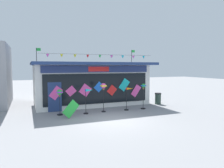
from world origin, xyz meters
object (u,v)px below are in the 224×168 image
Objects in this scene: kite_shop_building at (89,82)px; trash_bin at (158,98)px; wind_spinner_right at (143,90)px; wind_spinner_far_left at (60,95)px; wind_spinner_left at (88,96)px; wind_spinner_center_left at (103,88)px; wind_spinner_center_right at (129,94)px; display_kite_on_ground at (71,109)px.

trash_bin is (5.01, -2.92, -1.25)m from kite_shop_building.
trash_bin is (2.12, 1.24, -0.90)m from wind_spinner_right.
wind_spinner_far_left is 8.08m from trash_bin.
wind_spinner_left is at bearing -168.74° from trash_bin.
wind_spinner_left is 1.19m from wind_spinner_center_left.
wind_spinner_far_left is at bearing 177.00° from wind_spinner_right.
kite_shop_building is 4.88m from wind_spinner_far_left.
wind_spinner_right is at bearing -55.17° from kite_shop_building.
kite_shop_building is at bearing 88.37° from wind_spinner_center_left.
wind_spinner_right reaches higher than trash_bin.
wind_spinner_center_right is 4.29m from display_kite_on_ground.
kite_shop_building is 5.07m from wind_spinner_right.
wind_spinner_right is (1.17, -0.04, 0.25)m from wind_spinner_center_right.
wind_spinner_left is 0.84× the size of wind_spinner_center_left.
trash_bin is 7.72m from display_kite_on_ground.
wind_spinner_left reaches higher than display_kite_on_ground.
wind_spinner_right is at bearing -2.44° from wind_spinner_center_left.
wind_spinner_center_left is at bearing 177.56° from wind_spinner_right.
wind_spinner_center_right reaches higher than display_kite_on_ground.
wind_spinner_center_right is at bearing 0.74° from wind_spinner_left.
trash_bin is at bearing 11.26° from wind_spinner_left.
kite_shop_building is 5.93m from trash_bin.
trash_bin is (5.12, 1.11, -1.14)m from wind_spinner_center_left.
wind_spinner_far_left is 1.33m from display_kite_on_ground.
kite_shop_building is 4.50m from wind_spinner_center_right.
wind_spinner_far_left is (-2.98, -3.85, -0.45)m from kite_shop_building.
wind_spinner_center_right is at bearing -67.35° from kite_shop_building.
wind_spinner_center_left is 5.36m from trash_bin.
kite_shop_building is 4.36m from wind_spinner_left.
trash_bin is at bearing 6.64° from wind_spinner_far_left.
display_kite_on_ground is (-5.36, -0.69, -0.81)m from wind_spinner_right.
wind_spinner_center_left is at bearing 6.74° from wind_spinner_left.
wind_spinner_right is at bearing -1.78° from wind_spinner_center_right.
kite_shop_building is 8.96× the size of display_kite_on_ground.
wind_spinner_far_left is at bearing 116.78° from display_kite_on_ground.
display_kite_on_ground is at bearing -117.03° from kite_shop_building.
wind_spinner_far_left is 1.02× the size of wind_spinner_center_right.
wind_spinner_far_left is at bearing 176.70° from wind_spinner_center_right.
wind_spinner_right is 2.61m from trash_bin.
wind_spinner_center_right is at bearing 178.22° from wind_spinner_right.
wind_spinner_center_left is at bearing -167.79° from trash_bin.
wind_spinner_far_left reaches higher than wind_spinner_left.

